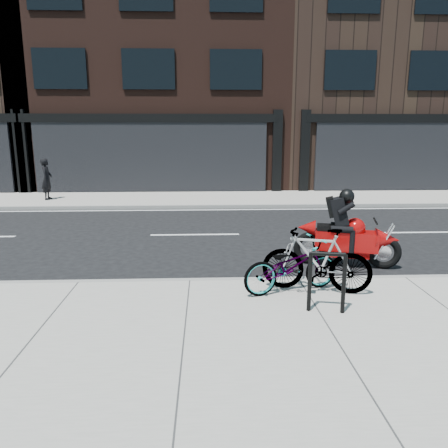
{
  "coord_description": "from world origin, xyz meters",
  "views": [
    {
      "loc": [
        0.31,
        -9.53,
        2.84
      ],
      "look_at": [
        0.68,
        -0.74,
        0.9
      ],
      "focal_mm": 35.0,
      "sensor_mm": 36.0,
      "label": 1
    }
  ],
  "objects_px": {
    "bicycle_front": "(291,266)",
    "bicycle_rear": "(317,260)",
    "bike_rack": "(327,277)",
    "pedestrian": "(47,179)",
    "motorcycle": "(352,235)"
  },
  "relations": [
    {
      "from": "bicycle_front",
      "to": "bicycle_rear",
      "type": "distance_m",
      "value": 0.43
    },
    {
      "from": "bike_rack",
      "to": "bicycle_rear",
      "type": "relative_size",
      "value": 0.51
    },
    {
      "from": "bicycle_rear",
      "to": "pedestrian",
      "type": "xyz_separation_m",
      "value": [
        -7.96,
        10.09,
        0.24
      ]
    },
    {
      "from": "bike_rack",
      "to": "bicycle_rear",
      "type": "xyz_separation_m",
      "value": [
        0.06,
        0.86,
        -0.0
      ]
    },
    {
      "from": "motorcycle",
      "to": "pedestrian",
      "type": "height_order",
      "value": "pedestrian"
    },
    {
      "from": "bicycle_front",
      "to": "bicycle_rear",
      "type": "relative_size",
      "value": 0.95
    },
    {
      "from": "bicycle_front",
      "to": "motorcycle",
      "type": "bearing_deg",
      "value": -60.89
    },
    {
      "from": "motorcycle",
      "to": "bicycle_front",
      "type": "bearing_deg",
      "value": -117.5
    },
    {
      "from": "bike_rack",
      "to": "bicycle_rear",
      "type": "distance_m",
      "value": 0.86
    },
    {
      "from": "bicycle_front",
      "to": "motorcycle",
      "type": "height_order",
      "value": "motorcycle"
    },
    {
      "from": "bicycle_rear",
      "to": "motorcycle",
      "type": "relative_size",
      "value": 0.85
    },
    {
      "from": "motorcycle",
      "to": "bicycle_rear",
      "type": "bearing_deg",
      "value": -108.93
    },
    {
      "from": "bike_rack",
      "to": "motorcycle",
      "type": "height_order",
      "value": "motorcycle"
    },
    {
      "from": "motorcycle",
      "to": "pedestrian",
      "type": "distance_m",
      "value": 12.39
    },
    {
      "from": "bike_rack",
      "to": "motorcycle",
      "type": "bearing_deg",
      "value": 64.48
    }
  ]
}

